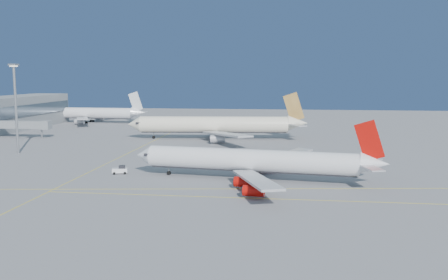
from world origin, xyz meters
TOP-DOWN VIEW (x-y plane):
  - ground at (0.00, 0.00)m, footprint 500.00×500.00m
  - jet_bridge at (-93.11, 72.00)m, footprint 23.60×3.60m
  - taxiway_lines at (-14.71, 6.34)m, footprint 118.86×140.00m
  - airliner_virgin at (2.90, 3.84)m, footprint 60.79×54.16m
  - airliner_etihad at (-16.77, 78.15)m, footprint 70.06×64.41m
  - airliner_third at (-92.82, 136.06)m, footprint 61.13×56.42m
  - pushback_tug at (-31.36, 6.79)m, footprint 4.12×3.08m
  - light_mast at (-74.54, 34.45)m, footprint 2.43×2.43m

SIDE VIEW (x-z plane):
  - ground at x=0.00m, z-range 0.00..0.00m
  - taxiway_lines at x=-14.71m, z-range 0.00..0.02m
  - pushback_tug at x=-31.36m, z-range -0.08..2.04m
  - airliner_virgin at x=2.90m, z-range -2.98..12.03m
  - airliner_third at x=-92.82m, z-range -3.24..13.18m
  - jet_bridge at x=-93.11m, z-range 1.72..8.62m
  - airliner_etihad at x=-16.77m, z-range -3.58..14.70m
  - light_mast at x=-74.54m, z-range 2.54..30.71m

